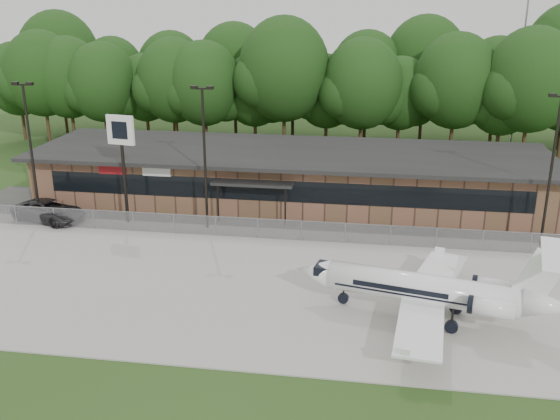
% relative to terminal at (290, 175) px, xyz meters
% --- Properties ---
extents(ground, '(160.00, 160.00, 0.00)m').
position_rel_terminal_xyz_m(ground, '(0.00, -23.94, -2.18)').
color(ground, '#254317').
rests_on(ground, ground).
extents(apron, '(64.00, 18.00, 0.08)m').
position_rel_terminal_xyz_m(apron, '(0.00, -15.94, -2.14)').
color(apron, '#9E9B93').
rests_on(apron, ground).
extents(parking_lot, '(50.00, 9.00, 0.06)m').
position_rel_terminal_xyz_m(parking_lot, '(0.00, -4.44, -2.15)').
color(parking_lot, '#383835').
rests_on(parking_lot, ground).
extents(terminal, '(41.00, 11.65, 4.30)m').
position_rel_terminal_xyz_m(terminal, '(0.00, 0.00, 0.00)').
color(terminal, brown).
rests_on(terminal, ground).
extents(fence, '(46.00, 0.04, 1.52)m').
position_rel_terminal_xyz_m(fence, '(0.00, -8.94, -1.40)').
color(fence, gray).
rests_on(fence, ground).
extents(treeline, '(72.00, 12.00, 15.00)m').
position_rel_terminal_xyz_m(treeline, '(0.00, 18.06, 5.32)').
color(treeline, black).
rests_on(treeline, ground).
extents(radio_mast, '(0.20, 0.20, 25.00)m').
position_rel_terminal_xyz_m(radio_mast, '(22.00, 24.06, 10.32)').
color(radio_mast, gray).
rests_on(radio_mast, ground).
extents(light_pole_left, '(1.55, 0.30, 10.23)m').
position_rel_terminal_xyz_m(light_pole_left, '(-18.00, -7.44, 3.80)').
color(light_pole_left, black).
rests_on(light_pole_left, ground).
extents(light_pole_mid, '(1.55, 0.30, 10.23)m').
position_rel_terminal_xyz_m(light_pole_mid, '(-5.00, -7.44, 3.80)').
color(light_pole_mid, black).
rests_on(light_pole_mid, ground).
extents(light_pole_right, '(1.55, 0.30, 10.23)m').
position_rel_terminal_xyz_m(light_pole_right, '(18.00, -7.44, 3.80)').
color(light_pole_right, black).
rests_on(light_pole_right, ground).
extents(business_jet, '(13.83, 12.43, 4.68)m').
position_rel_terminal_xyz_m(business_jet, '(9.88, -18.79, -0.50)').
color(business_jet, white).
rests_on(business_jet, ground).
extents(suv, '(6.18, 4.12, 1.58)m').
position_rel_terminal_xyz_m(suv, '(-17.05, -7.69, -1.39)').
color(suv, '#2F2F32').
rests_on(suv, ground).
extents(pole_sign, '(2.11, 0.61, 8.02)m').
position_rel_terminal_xyz_m(pole_sign, '(-11.16, -7.14, 3.96)').
color(pole_sign, black).
rests_on(pole_sign, ground).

